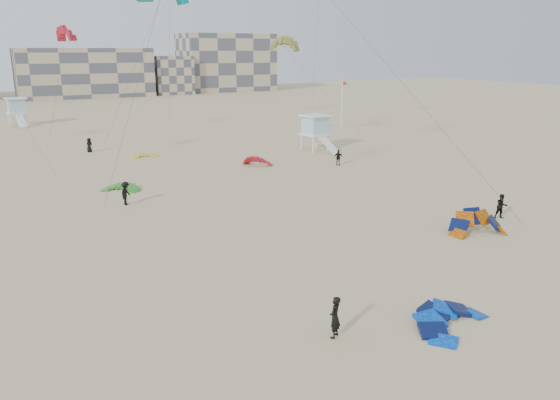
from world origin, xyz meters
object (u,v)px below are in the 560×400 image
kitesurfer_main (335,317)px  lifeguard_tower_near (315,133)px  kite_ground_blue (450,325)px  kite_ground_orange (477,234)px

kitesurfer_main → lifeguard_tower_near: 44.00m
kitesurfer_main → lifeguard_tower_near: lifeguard_tower_near is taller
kite_ground_blue → kite_ground_orange: (10.61, 8.15, 0.00)m
kite_ground_blue → kitesurfer_main: bearing=141.7°
kite_ground_orange → kitesurfer_main: bearing=-143.3°
kite_ground_blue → lifeguard_tower_near: lifeguard_tower_near is taller
kite_ground_blue → lifeguard_tower_near: 43.08m
kitesurfer_main → kite_ground_blue: bearing=126.8°
kitesurfer_main → kite_ground_orange: bearing=166.8°
kite_ground_blue → lifeguard_tower_near: bearing=44.8°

